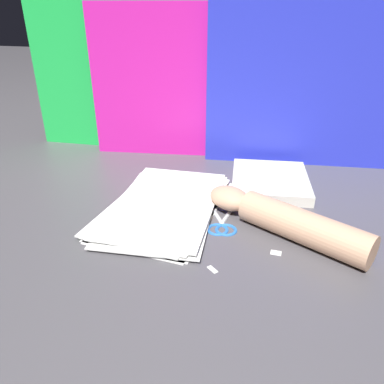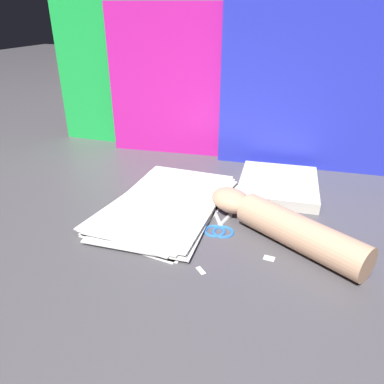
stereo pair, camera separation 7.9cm
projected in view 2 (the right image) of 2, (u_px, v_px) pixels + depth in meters
ground_plane at (195, 213)px, 0.83m from camera, size 6.00×6.00×0.00m
backdrop_panel_left at (149, 61)px, 1.11m from camera, size 0.64×0.05×0.53m
backdrop_panel_center at (240, 86)px, 1.04m from camera, size 0.77×0.13×0.42m
backdrop_panel_right at (346, 71)px, 0.93m from camera, size 0.63×0.09×0.53m
paper_stack at (167, 205)px, 0.85m from camera, size 0.26×0.39×0.02m
book_closed at (278, 185)px, 0.93m from camera, size 0.21×0.24×0.03m
scissors at (221, 222)px, 0.79m from camera, size 0.11×0.18×0.01m
hand_forearm at (283, 225)px, 0.73m from camera, size 0.35×0.22×0.07m
paper_scrap_near at (189, 240)px, 0.74m from camera, size 0.03×0.03×0.00m
paper_scrap_mid at (201, 270)px, 0.65m from camera, size 0.02×0.02×0.00m
paper_scrap_far at (269, 258)px, 0.68m from camera, size 0.02×0.02×0.00m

